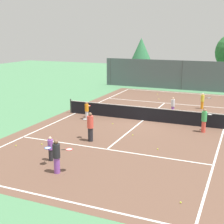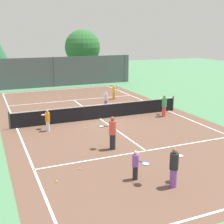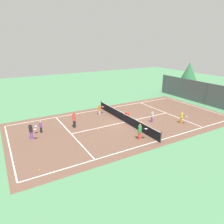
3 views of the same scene
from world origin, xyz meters
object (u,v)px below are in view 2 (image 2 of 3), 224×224
tennis_ball_9 (46,94)px  ball_crate (69,114)px  tennis_ball_11 (85,128)px  tennis_ball_6 (77,109)px  player_3 (136,165)px  player_6 (164,105)px  tennis_ball_2 (9,101)px  tennis_ball_12 (57,181)px  player_5 (174,167)px  player_0 (114,92)px  tennis_ball_3 (92,106)px  tennis_ball_4 (37,127)px  tennis_ball_8 (176,137)px  tennis_ball_10 (80,169)px  tennis_ball_13 (129,133)px  tennis_ball_0 (125,105)px  player_4 (47,120)px  tennis_ball_5 (25,121)px  tennis_ball_7 (60,98)px  player_1 (112,133)px  player_2 (106,100)px

tennis_ball_9 → ball_crate: bearing=-90.7°
tennis_ball_11 → tennis_ball_6: bearing=79.1°
player_3 → tennis_ball_9: 19.14m
ball_crate → player_6: bearing=-23.7°
tennis_ball_2 → tennis_ball_12: bearing=-88.5°
player_5 → player_0: bearing=74.7°
player_0 → tennis_ball_11: bearing=-125.2°
player_6 → ball_crate: player_6 is taller
tennis_ball_3 → tennis_ball_4: (-5.00, -3.90, 0.00)m
player_5 → tennis_ball_8: bearing=54.0°
tennis_ball_2 → tennis_ball_11: same height
player_5 → tennis_ball_10: bearing=134.8°
player_5 → tennis_ball_13: (1.30, 6.41, -0.77)m
tennis_ball_10 → tennis_ball_12: size_ratio=1.00×
tennis_ball_0 → tennis_ball_8: (-0.82, -8.45, 0.00)m
tennis_ball_11 → tennis_ball_13: 2.79m
player_6 → tennis_ball_13: (-3.88, -2.39, -0.76)m
player_4 → tennis_ball_5: 2.88m
player_0 → tennis_ball_12: bearing=-121.8°
tennis_ball_0 → tennis_ball_13: bearing=-113.3°
tennis_ball_0 → player_5: bearing=-107.7°
player_0 → tennis_ball_7: bearing=150.7°
tennis_ball_2 → tennis_ball_6: bearing=-47.7°
tennis_ball_3 → player_4: bearing=-133.1°
player_3 → tennis_ball_0: 13.09m
tennis_ball_4 → tennis_ball_2: bearing=96.1°
player_6 → tennis_ball_13: player_6 is taller
player_3 → tennis_ball_3: (2.52, 12.42, -0.61)m
player_0 → tennis_ball_7: player_0 is taller
player_5 → tennis_ball_3: player_5 is taller
ball_crate → tennis_ball_4: ball_crate is taller
player_1 → player_5: 4.53m
tennis_ball_12 → player_5: bearing=-27.7°
player_1 → tennis_ball_10: 2.88m
tennis_ball_9 → player_6: bearing=-62.1°
tennis_ball_5 → tennis_ball_9: bearing=70.4°
tennis_ball_4 → player_0: bearing=36.8°
tennis_ball_4 → tennis_ball_7: size_ratio=1.00×
player_2 → tennis_ball_3: size_ratio=19.67×
player_1 → tennis_ball_6: (0.72, 8.50, -0.85)m
tennis_ball_0 → tennis_ball_2: same height
player_6 → tennis_ball_0: player_6 is taller
tennis_ball_2 → player_4: bearing=-81.3°
tennis_ball_9 → tennis_ball_11: 11.95m
player_5 → tennis_ball_6: size_ratio=23.67×
ball_crate → player_4: bearing=-126.3°
player_6 → player_3: bearing=-128.9°
player_4 → tennis_ball_4: size_ratio=19.62×
tennis_ball_12 → tennis_ball_13: bearing=39.0°
tennis_ball_3 → tennis_ball_11: 5.70m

